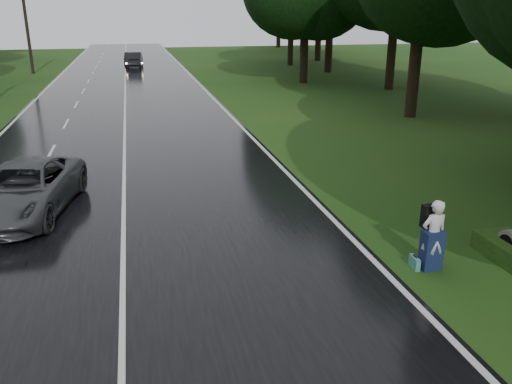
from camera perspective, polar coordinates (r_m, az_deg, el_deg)
ground at (r=10.38m, az=-14.36°, el=-14.57°), size 160.00×160.00×0.00m
road at (r=29.23m, az=-14.11°, el=7.49°), size 12.00×140.00×0.04m
lane_center at (r=29.23m, az=-14.11°, el=7.54°), size 0.12×140.00×0.01m
grey_car at (r=16.53m, az=-24.02°, el=0.29°), size 3.39×5.68×1.48m
far_car at (r=57.61m, az=-13.18°, el=13.88°), size 1.98×4.79×1.54m
hitchhiker at (r=12.59m, az=18.71°, el=-4.70°), size 0.64×0.58×1.69m
suitcase at (r=12.75m, az=16.90°, el=-7.37°), size 0.15×0.40×0.28m
utility_pole_far at (r=54.95m, az=-23.11°, el=11.79°), size 1.80×0.28×9.48m
tree_right_d at (r=31.00m, az=16.41°, el=7.89°), size 9.36×9.36×14.63m
tree_right_e at (r=44.28m, az=5.17°, el=11.77°), size 8.42×8.42×13.16m
tree_right_f at (r=58.82m, az=3.74°, el=13.63°), size 9.84×9.84×15.38m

